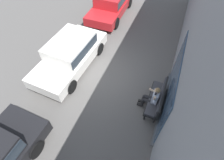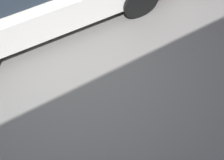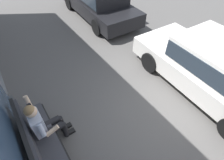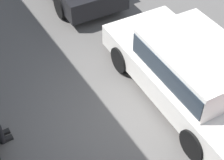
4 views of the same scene
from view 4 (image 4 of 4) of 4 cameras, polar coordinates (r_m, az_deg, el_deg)
The scene contains 2 objects.
ground_plane at distance 7.18m, azimuth 2.44°, elevation -6.94°, with size 60.00×60.00×0.00m, color #565451.
parked_car_mid at distance 7.31m, azimuth 13.16°, elevation 1.72°, with size 4.49×2.09×1.43m.
Camera 4 is at (-3.68, 2.60, 5.58)m, focal length 55.00 mm.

